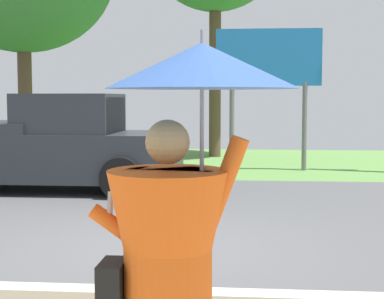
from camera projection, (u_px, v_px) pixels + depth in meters
ground_plane at (181, 207)px, 10.35m from camera, size 40.00×22.00×0.20m
monk_pedestrian at (175, 246)px, 3.01m from camera, size 1.04×0.94×2.13m
pickup_truck at (48, 146)px, 11.89m from camera, size 5.20×2.28×1.88m
roadside_billboard at (269, 68)px, 15.02m from camera, size 2.60×0.12×3.50m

